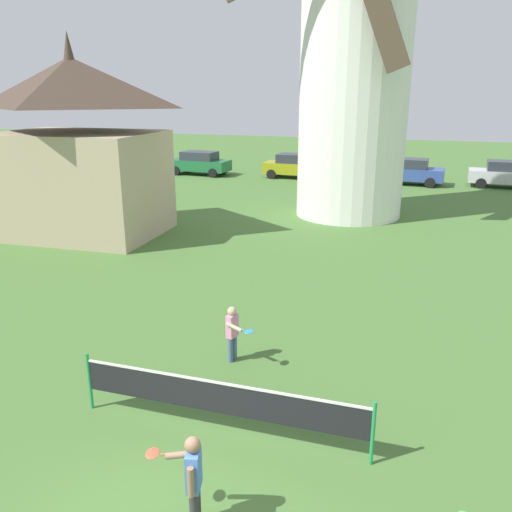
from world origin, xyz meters
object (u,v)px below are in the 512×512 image
(player_near, at_px, (192,477))
(player_far, at_px, (233,331))
(parked_car_silver, at_px, (509,174))
(parked_car_green, at_px, (200,163))
(windmill, at_px, (357,39))
(tennis_net, at_px, (219,398))
(parked_car_mustard, at_px, (295,166))
(chapel, at_px, (78,151))
(parked_car_blue, at_px, (405,171))

(player_near, distance_m, player_far, 4.50)
(parked_car_silver, bearing_deg, parked_car_green, -177.49)
(windmill, distance_m, tennis_net, 18.38)
(player_far, height_order, parked_car_silver, parked_car_silver)
(player_far, bearing_deg, parked_car_green, 114.91)
(parked_car_mustard, distance_m, chapel, 17.04)
(tennis_net, bearing_deg, parked_car_green, 114.03)
(parked_car_green, xyz_separation_m, parked_car_blue, (13.51, 0.30, 0.00))
(tennis_net, distance_m, parked_car_blue, 26.51)
(windmill, xyz_separation_m, chapel, (-9.60, -6.51, -4.29))
(parked_car_mustard, height_order, chapel, chapel)
(player_near, relative_size, parked_car_blue, 0.30)
(parked_car_green, height_order, parked_car_mustard, same)
(tennis_net, relative_size, parked_car_green, 1.21)
(player_near, relative_size, chapel, 0.18)
(player_near, bearing_deg, parked_car_blue, 87.04)
(parked_car_green, height_order, parked_car_silver, same)
(parked_car_mustard, bearing_deg, player_far, -79.49)
(player_near, xyz_separation_m, parked_car_silver, (7.35, 28.94, 0.03))
(windmill, relative_size, player_far, 13.15)
(parked_car_green, bearing_deg, player_far, -65.09)
(parked_car_mustard, distance_m, parked_car_blue, 7.01)
(parked_car_silver, bearing_deg, player_near, -104.26)
(tennis_net, height_order, parked_car_blue, parked_car_blue)
(parked_car_blue, bearing_deg, parked_car_silver, 5.28)
(tennis_net, xyz_separation_m, chapel, (-9.90, 10.52, 2.60))
(player_far, relative_size, parked_car_blue, 0.27)
(windmill, bearing_deg, parked_car_blue, 77.06)
(tennis_net, xyz_separation_m, player_near, (0.39, -1.95, 0.10))
(parked_car_blue, bearing_deg, tennis_net, -94.02)
(player_far, bearing_deg, parked_car_silver, 71.15)
(windmill, distance_m, parked_car_mustard, 12.75)
(player_far, xyz_separation_m, parked_car_silver, (8.39, 24.56, 0.11))
(player_far, relative_size, parked_car_green, 0.30)
(parked_car_green, distance_m, parked_car_mustard, 6.53)
(tennis_net, relative_size, parked_car_mustard, 1.26)
(player_near, distance_m, parked_car_mustard, 29.19)
(chapel, bearing_deg, player_far, -41.19)
(player_near, distance_m, chapel, 16.36)
(player_far, height_order, chapel, chapel)
(parked_car_green, xyz_separation_m, parked_car_mustard, (6.51, 0.57, -0.00))
(chapel, bearing_deg, windmill, 34.17)
(player_near, bearing_deg, windmill, 92.09)
(parked_car_silver, distance_m, chapel, 24.25)
(player_near, xyz_separation_m, parked_car_blue, (1.47, 28.39, 0.03))
(player_near, bearing_deg, parked_car_mustard, 100.94)
(tennis_net, relative_size, player_near, 3.64)
(parked_car_mustard, bearing_deg, parked_car_green, -175.01)
(windmill, distance_m, parked_car_blue, 11.78)
(windmill, height_order, parked_car_blue, windmill)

